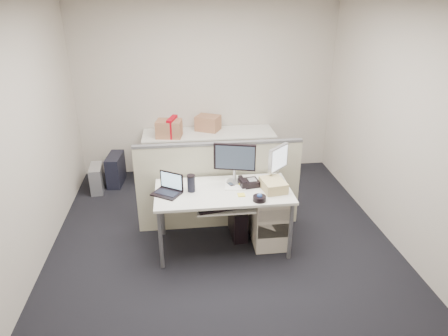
{
  "coord_description": "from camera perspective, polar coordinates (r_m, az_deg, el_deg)",
  "views": [
    {
      "loc": [
        -0.45,
        -3.89,
        2.76
      ],
      "look_at": [
        0.03,
        0.15,
        0.93
      ],
      "focal_mm": 32.0,
      "sensor_mm": 36.0,
      "label": 1
    }
  ],
  "objects": [
    {
      "name": "wall_back",
      "position": [
        6.32,
        -2.52,
        11.27
      ],
      "size": [
        4.0,
        0.02,
        2.7
      ],
      "primitive_type": "cube",
      "color": "#BDB2A1",
      "rests_on": "ground"
    },
    {
      "name": "banana",
      "position": [
        4.53,
        3.27,
        -2.18
      ],
      "size": [
        0.21,
        0.08,
        0.04
      ],
      "primitive_type": "ellipsoid",
      "rotation": [
        0.0,
        0.0,
        0.18
      ],
      "color": "yellow",
      "rests_on": "desk"
    },
    {
      "name": "desk",
      "position": [
        4.44,
        -0.11,
        -3.95
      ],
      "size": [
        1.5,
        0.75,
        0.73
      ],
      "color": "silver",
      "rests_on": "floor"
    },
    {
      "name": "keyboard_tray",
      "position": [
        4.31,
        0.17,
        -5.6
      ],
      "size": [
        0.62,
        0.32,
        0.02
      ],
      "primitive_type": "cube",
      "color": "silver",
      "rests_on": "desk"
    },
    {
      "name": "manila_folders",
      "position": [
        4.43,
        7.05,
        -2.43
      ],
      "size": [
        0.28,
        0.34,
        0.11
      ],
      "primitive_type": "cube",
      "rotation": [
        0.0,
        0.0,
        0.15
      ],
      "color": "tan",
      "rests_on": "desk"
    },
    {
      "name": "wall_front",
      "position": [
        2.21,
        6.9,
        -15.64
      ],
      "size": [
        4.0,
        0.02,
        2.7
      ],
      "primitive_type": "cube",
      "color": "#BDB2A1",
      "rests_on": "ground"
    },
    {
      "name": "keyboard",
      "position": [
        4.26,
        -0.45,
        -5.55
      ],
      "size": [
        0.53,
        0.27,
        0.03
      ],
      "primitive_type": "cube",
      "rotation": [
        0.0,
        0.0,
        0.19
      ],
      "color": "black",
      "rests_on": "keyboard_tray"
    },
    {
      "name": "laptop",
      "position": [
        4.32,
        -8.28,
        -2.45
      ],
      "size": [
        0.36,
        0.34,
        0.22
      ],
      "primitive_type": "cube",
      "rotation": [
        0.0,
        0.0,
        -0.58
      ],
      "color": "black",
      "rests_on": "desk"
    },
    {
      "name": "desk_phone",
      "position": [
        4.51,
        3.57,
        -2.15
      ],
      "size": [
        0.23,
        0.2,
        0.07
      ],
      "primitive_type": "cube",
      "rotation": [
        0.0,
        0.0,
        0.15
      ],
      "color": "black",
      "rests_on": "desk"
    },
    {
      "name": "wall_left",
      "position": [
        4.42,
        -26.87,
        2.89
      ],
      "size": [
        0.02,
        4.5,
        2.7
      ],
      "primitive_type": "cube",
      "color": "#BDB2A1",
      "rests_on": "ground"
    },
    {
      "name": "red_binder",
      "position": [
        6.02,
        -7.38,
        5.74
      ],
      "size": [
        0.17,
        0.34,
        0.31
      ],
      "primitive_type": "cube",
      "rotation": [
        0.0,
        0.0,
        -0.3
      ],
      "color": "#B30010",
      "rests_on": "back_counter"
    },
    {
      "name": "travel_mug",
      "position": [
        4.37,
        -4.71,
        -2.26
      ],
      "size": [
        0.1,
        0.1,
        0.18
      ],
      "primitive_type": "cylinder",
      "rotation": [
        0.0,
        0.0,
        -0.15
      ],
      "color": "black",
      "rests_on": "desk"
    },
    {
      "name": "pc_tower_spare_dark",
      "position": [
        6.34,
        -15.21,
        -0.2
      ],
      "size": [
        0.25,
        0.51,
        0.46
      ],
      "primitive_type": "cube",
      "rotation": [
        0.0,
        0.0,
        -0.1
      ],
      "color": "black",
      "rests_on": "floor"
    },
    {
      "name": "cardboard_box_left",
      "position": [
        6.01,
        -7.85,
        5.5
      ],
      "size": [
        0.41,
        0.33,
        0.27
      ],
      "primitive_type": "cube",
      "rotation": [
        0.0,
        0.0,
        -0.17
      ],
      "color": "#9F6949",
      "rests_on": "back_counter"
    },
    {
      "name": "wall_right",
      "position": [
        4.81,
        24.38,
        4.95
      ],
      "size": [
        0.02,
        4.5,
        2.7
      ],
      "primitive_type": "cube",
      "color": "#BDB2A1",
      "rests_on": "ground"
    },
    {
      "name": "monitor_main",
      "position": [
        4.49,
        1.52,
        0.63
      ],
      "size": [
        0.5,
        0.29,
        0.47
      ],
      "primitive_type": "cube",
      "rotation": [
        0.0,
        0.0,
        -0.25
      ],
      "color": "black",
      "rests_on": "desk"
    },
    {
      "name": "cellphone",
      "position": [
        4.53,
        0.97,
        -2.34
      ],
      "size": [
        0.09,
        0.12,
        0.01
      ],
      "primitive_type": "cube",
      "rotation": [
        0.0,
        0.0,
        0.37
      ],
      "color": "black",
      "rests_on": "desk"
    },
    {
      "name": "floor",
      "position": [
        4.79,
        -0.1,
        -11.03
      ],
      "size": [
        4.0,
        4.5,
        0.01
      ],
      "primitive_type": "cube",
      "color": "black",
      "rests_on": "ground"
    },
    {
      "name": "cardboard_box_right",
      "position": [
        6.26,
        -2.29,
        6.35
      ],
      "size": [
        0.43,
        0.4,
        0.25
      ],
      "primitive_type": "cube",
      "rotation": [
        0.0,
        0.0,
        -0.48
      ],
      "color": "#9F6949",
      "rests_on": "back_counter"
    },
    {
      "name": "pc_tower_spare_silver",
      "position": [
        6.21,
        -17.69,
        -1.42
      ],
      "size": [
        0.19,
        0.43,
        0.39
      ],
      "primitive_type": "cube",
      "rotation": [
        0.0,
        0.0,
        0.07
      ],
      "color": "#B7B7BC",
      "rests_on": "floor"
    },
    {
      "name": "sticky_pad",
      "position": [
        4.31,
        2.49,
        -3.86
      ],
      "size": [
        0.08,
        0.08,
        0.01
      ],
      "primitive_type": "cube",
      "rotation": [
        0.0,
        0.0,
        0.03
      ],
      "color": "yellow",
      "rests_on": "desk"
    },
    {
      "name": "cubicle_partition",
      "position": [
        4.89,
        -0.71,
        -2.69
      ],
      "size": [
        2.0,
        0.06,
        1.1
      ],
      "primitive_type": "cube",
      "color": "#AEA98E",
      "rests_on": "floor"
    },
    {
      "name": "pc_tower_desk",
      "position": [
        4.87,
        1.98,
        -7.65
      ],
      "size": [
        0.19,
        0.42,
        0.38
      ],
      "primitive_type": "cube",
      "rotation": [
        0.0,
        0.0,
        0.07
      ],
      "color": "black",
      "rests_on": "floor"
    },
    {
      "name": "monitor_small",
      "position": [
        4.59,
        7.71,
        0.59
      ],
      "size": [
        0.36,
        0.36,
        0.42
      ],
      "primitive_type": "cube",
      "rotation": [
        0.0,
        0.0,
        0.75
      ],
      "color": "#B7B7BC",
      "rests_on": "desk"
    },
    {
      "name": "trackball",
      "position": [
        4.21,
        5.09,
        -4.35
      ],
      "size": [
        0.18,
        0.18,
        0.05
      ],
      "primitive_type": "cylinder",
      "rotation": [
        0.0,
        0.0,
        -0.42
      ],
      "color": "black",
      "rests_on": "desk"
    },
    {
      "name": "back_counter",
      "position": [
        6.31,
        -2.13,
        1.82
      ],
      "size": [
        2.0,
        0.6,
        0.72
      ],
      "primitive_type": "cube",
      "color": "beige",
      "rests_on": "floor"
    },
    {
      "name": "drawer_pedestal",
      "position": [
        4.74,
        6.49,
        -6.9
      ],
      "size": [
        0.4,
        0.55,
        0.65
      ],
      "primitive_type": "cube",
      "color": "beige",
      "rests_on": "floor"
    },
    {
      "name": "paper_stack",
      "position": [
        4.53,
        1.6,
        -2.34
      ],
      "size": [
        0.26,
        0.32,
        0.01
      ],
      "primitive_type": "cube",
      "rotation": [
        0.0,
        0.0,
        -0.13
      ],
      "color": "white",
      "rests_on": "desk"
    }
  ]
}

